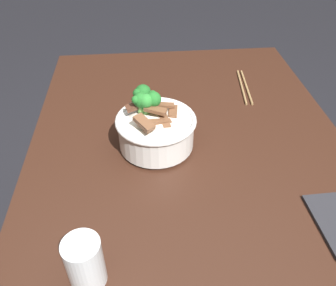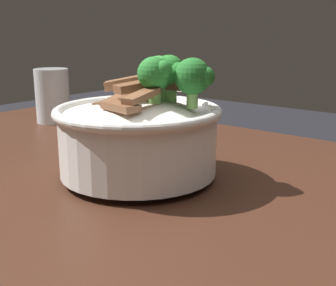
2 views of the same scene
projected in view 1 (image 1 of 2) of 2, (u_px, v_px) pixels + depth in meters
The scene contains 4 objects.
dining_table at pixel (187, 169), 1.01m from camera, with size 1.11×0.84×0.81m.
rice_bowl at pixel (155, 126), 0.88m from camera, with size 0.20×0.20×0.15m.
drinking_glass at pixel (86, 265), 0.61m from camera, with size 0.07×0.07×0.11m.
chopsticks_pair at pixel (244, 87), 1.15m from camera, with size 0.21×0.04×0.01m.
Camera 1 is at (-0.72, 0.12, 1.40)m, focal length 37.50 mm.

